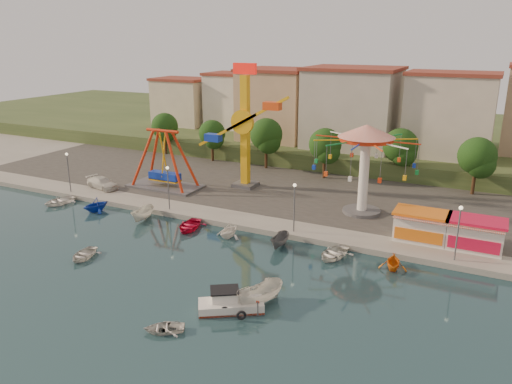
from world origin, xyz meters
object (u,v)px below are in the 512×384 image
Objects in this scene: kamikaze_tower at (247,131)px; van at (102,183)px; skiff at (260,295)px; cabin_motorboat at (230,304)px; pirate_ship_ride at (164,160)px; rowboat_a at (83,254)px; wave_swinger at (366,149)px.

van is (-17.42, -9.20, -6.99)m from kamikaze_tower.
kamikaze_tower is 3.58× the size of skiff.
pirate_ship_ride is at bearing 102.15° from cabin_motorboat.
skiff is (14.82, -26.58, -7.45)m from kamikaze_tower.
skiff is at bearing -13.52° from rowboat_a.
kamikaze_tower reaches higher than skiff.
cabin_motorboat is 1.50× the size of rowboat_a.
kamikaze_tower is at bearing 140.48° from skiff.
skiff is 0.90× the size of van.
pirate_ship_ride is at bearing -176.37° from wave_swinger.
cabin_motorboat is (-3.70, -24.97, -7.72)m from wave_swinger.
pirate_ship_ride is 22.36m from rowboat_a.
rowboat_a is 0.76× the size of skiff.
kamikaze_tower is at bearing 168.85° from wave_swinger.
wave_swinger reaches higher than pirate_ship_ride.
pirate_ship_ride is at bearing -47.55° from van.
pirate_ship_ride reaches higher than skiff.
van is (-34.12, -5.91, -6.85)m from wave_swinger.
wave_swinger reaches higher than rowboat_a.
cabin_motorboat is at bearing -65.31° from kamikaze_tower.
van is (-13.19, 16.98, 0.98)m from rowboat_a.
wave_swinger is 31.99m from rowboat_a.
skiff is (-1.87, -23.29, -7.31)m from wave_swinger.
wave_swinger is at bearing 106.75° from skiff.
wave_swinger is at bearing -67.70° from van.
pirate_ship_ride reaches higher than cabin_motorboat.
rowboat_a is (-4.24, -26.18, -7.97)m from kamikaze_tower.
wave_swinger is 2.25× the size of van.
kamikaze_tower is at bearing 26.24° from pirate_ship_ride.
pirate_ship_ride reaches higher than rowboat_a.
kamikaze_tower reaches higher than pirate_ship_ride.
kamikaze_tower is 3.14× the size of cabin_motorboat.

